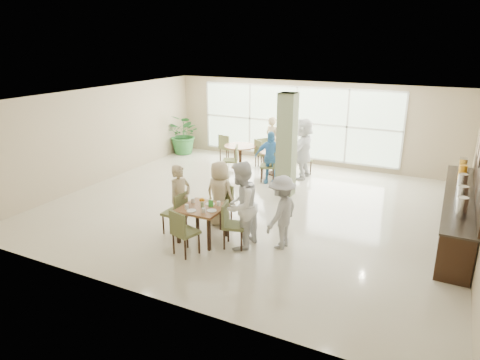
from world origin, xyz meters
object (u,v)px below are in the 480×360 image
at_px(teen_far, 220,194).
at_px(potted_plant, 184,134).
at_px(round_table_left, 240,151).
at_px(teen_right, 241,206).
at_px(teen_left, 180,199).
at_px(adult_a, 270,157).
at_px(round_table_right, 278,156).
at_px(teen_standing, 282,212).
at_px(buffet_counter, 459,211).
at_px(adult_standing, 272,141).
at_px(adult_b, 303,149).
at_px(main_table, 202,212).

bearing_deg(teen_far, potted_plant, -42.08).
bearing_deg(round_table_left, teen_right, -63.28).
height_order(teen_left, adult_a, adult_a).
distance_m(round_table_right, teen_standing, 5.07).
relative_size(teen_far, teen_standing, 0.99).
bearing_deg(teen_standing, teen_left, -74.95).
bearing_deg(adult_a, buffet_counter, -27.51).
xyz_separation_m(round_table_right, adult_standing, (-0.59, 0.94, 0.24)).
height_order(round_table_right, potted_plant, potted_plant).
height_order(round_table_left, round_table_right, same).
distance_m(teen_right, adult_standing, 6.25).
xyz_separation_m(teen_standing, adult_a, (-1.84, 3.77, 0.01)).
relative_size(round_table_right, potted_plant, 0.81).
xyz_separation_m(teen_right, teen_standing, (0.75, 0.37, -0.15)).
height_order(buffet_counter, teen_far, buffet_counter).
relative_size(round_table_left, adult_standing, 0.64).
relative_size(round_table_right, adult_a, 0.77).
distance_m(teen_left, teen_standing, 2.27).
relative_size(round_table_right, teen_standing, 0.78).
relative_size(potted_plant, teen_right, 0.81).
relative_size(teen_left, adult_b, 0.84).
relative_size(teen_right, adult_b, 0.98).
bearing_deg(adult_standing, round_table_right, 145.14).
distance_m(teen_left, adult_b, 5.11).
xyz_separation_m(main_table, round_table_left, (-1.74, 5.25, -0.08)).
relative_size(potted_plant, teen_far, 0.97).
xyz_separation_m(main_table, potted_plant, (-4.39, 5.91, 0.10)).
height_order(round_table_left, buffet_counter, buffet_counter).
height_order(teen_left, teen_right, teen_right).
bearing_deg(round_table_right, teen_far, -86.42).
xyz_separation_m(buffet_counter, teen_left, (-5.50, -2.63, 0.23)).
xyz_separation_m(potted_plant, teen_standing, (6.01, -5.47, 0.03)).
bearing_deg(adult_a, adult_standing, 99.04).
bearing_deg(adult_a, teen_standing, -75.49).
bearing_deg(teen_standing, main_table, -67.94).
bearing_deg(teen_right, teen_far, -127.88).
xyz_separation_m(teen_right, adult_b, (-0.37, 5.02, 0.02)).
relative_size(main_table, teen_far, 0.58).
bearing_deg(round_table_left, buffet_counter, -20.76).
xyz_separation_m(potted_plant, teen_right, (5.26, -5.84, 0.17)).
height_order(teen_right, teen_standing, teen_right).
bearing_deg(teen_standing, round_table_right, -150.49).
height_order(round_table_right, adult_b, adult_b).
height_order(buffet_counter, adult_standing, buffet_counter).
distance_m(main_table, adult_standing, 6.13).
xyz_separation_m(teen_left, teen_standing, (2.25, 0.32, -0.01)).
bearing_deg(round_table_right, adult_b, -1.12).
xyz_separation_m(round_table_right, adult_a, (0.10, -0.90, 0.19)).
bearing_deg(teen_left, adult_standing, 16.87).
bearing_deg(adult_b, teen_far, -6.53).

